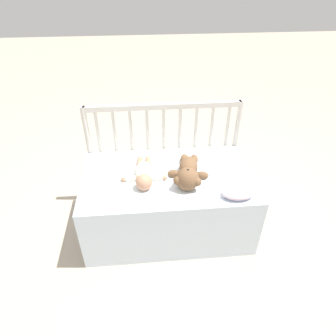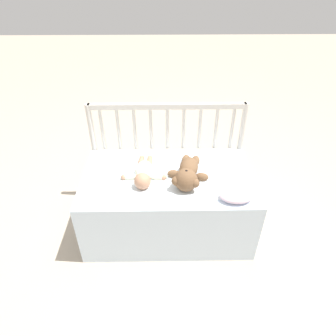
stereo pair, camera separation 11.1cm
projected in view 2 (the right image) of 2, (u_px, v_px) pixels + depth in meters
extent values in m
plane|color=tan|center=(168.00, 225.00, 2.14)|extent=(12.00, 12.00, 0.00)
cube|color=silver|center=(168.00, 202.00, 2.01)|extent=(1.08, 0.62, 0.44)
cylinder|color=beige|center=(96.00, 154.00, 2.17)|extent=(0.04, 0.04, 0.78)
cylinder|color=beige|center=(239.00, 153.00, 2.18)|extent=(0.04, 0.04, 0.78)
cube|color=beige|center=(167.00, 106.00, 1.96)|extent=(1.04, 0.03, 0.04)
cylinder|color=beige|center=(102.00, 130.00, 2.05)|extent=(0.02, 0.02, 0.30)
cylinder|color=beige|center=(118.00, 130.00, 2.05)|extent=(0.02, 0.02, 0.30)
cylinder|color=beige|center=(135.00, 129.00, 2.06)|extent=(0.02, 0.02, 0.30)
cylinder|color=beige|center=(151.00, 129.00, 2.06)|extent=(0.02, 0.02, 0.30)
cylinder|color=beige|center=(167.00, 129.00, 2.06)|extent=(0.02, 0.02, 0.30)
cylinder|color=beige|center=(183.00, 129.00, 2.06)|extent=(0.02, 0.02, 0.30)
cylinder|color=beige|center=(200.00, 129.00, 2.06)|extent=(0.02, 0.02, 0.30)
cylinder|color=beige|center=(216.00, 129.00, 2.06)|extent=(0.02, 0.02, 0.30)
cylinder|color=beige|center=(232.00, 129.00, 2.07)|extent=(0.02, 0.02, 0.30)
cube|color=white|center=(167.00, 174.00, 1.89)|extent=(0.76, 0.49, 0.01)
ellipsoid|color=brown|center=(189.00, 168.00, 1.86)|extent=(0.15, 0.20, 0.11)
sphere|color=brown|center=(186.00, 180.00, 1.74)|extent=(0.14, 0.14, 0.14)
sphere|color=tan|center=(186.00, 175.00, 1.71)|extent=(0.06, 0.06, 0.06)
sphere|color=black|center=(186.00, 171.00, 1.70)|extent=(0.02, 0.02, 0.02)
sphere|color=brown|center=(195.00, 183.00, 1.71)|extent=(0.05, 0.05, 0.05)
sphere|color=brown|center=(176.00, 181.00, 1.72)|extent=(0.05, 0.05, 0.05)
ellipsoid|color=brown|center=(202.00, 177.00, 1.83)|extent=(0.09, 0.07, 0.05)
ellipsoid|color=brown|center=(174.00, 174.00, 1.86)|extent=(0.09, 0.07, 0.05)
ellipsoid|color=brown|center=(196.00, 161.00, 1.97)|extent=(0.07, 0.10, 0.06)
ellipsoid|color=brown|center=(186.00, 160.00, 1.98)|extent=(0.07, 0.10, 0.06)
ellipsoid|color=#EAEACC|center=(144.00, 170.00, 1.87)|extent=(0.11, 0.18, 0.08)
sphere|color=tan|center=(143.00, 181.00, 1.76)|extent=(0.10, 0.10, 0.10)
ellipsoid|color=#EAEACC|center=(158.00, 177.00, 1.84)|extent=(0.12, 0.04, 0.04)
ellipsoid|color=#EAEACC|center=(129.00, 177.00, 1.84)|extent=(0.12, 0.04, 0.04)
sphere|color=tan|center=(164.00, 177.00, 1.84)|extent=(0.03, 0.03, 0.03)
sphere|color=tan|center=(124.00, 177.00, 1.84)|extent=(0.03, 0.03, 0.03)
ellipsoid|color=tan|center=(149.00, 163.00, 1.96)|extent=(0.05, 0.12, 0.04)
ellipsoid|color=tan|center=(141.00, 163.00, 1.96)|extent=(0.05, 0.12, 0.04)
sphere|color=tan|center=(150.00, 158.00, 2.01)|extent=(0.04, 0.04, 0.04)
sphere|color=tan|center=(142.00, 158.00, 2.01)|extent=(0.04, 0.04, 0.04)
ellipsoid|color=silver|center=(236.00, 196.00, 1.68)|extent=(0.19, 0.12, 0.06)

